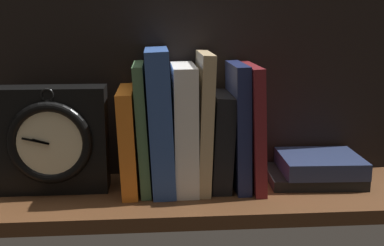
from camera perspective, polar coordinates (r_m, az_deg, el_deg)
name	(u,v)px	position (r cm, az deg, el deg)	size (l,w,h in cm)	color
ground_plane	(193,197)	(89.80, 0.11, -8.76)	(83.70, 23.73, 2.50)	#4C2D19
back_panel	(188,83)	(95.74, -0.44, 4.76)	(83.70, 1.20, 36.78)	black
book_orange_pandolfini	(129,139)	(88.91, -7.53, -1.91)	(2.76, 15.52, 18.69)	orange
book_green_romantic	(143,127)	(88.28, -5.90, -0.47)	(1.80, 14.17, 23.19)	#476B44
book_blue_modern	(160,120)	(87.97, -3.81, 0.38)	(4.06, 15.78, 25.76)	#2D4C8E
book_white_catcher	(184,127)	(88.45, -0.93, -0.48)	(4.17, 14.95, 22.90)	silver
book_tan_shortstories	(203,121)	(88.50, 1.34, 0.25)	(2.26, 14.45, 25.06)	tan
book_black_skeptic	(220,140)	(89.75, 3.36, -2.04)	(3.54, 12.53, 17.61)	black
book_navy_bierce	(238,126)	(89.61, 5.49, -0.31)	(2.51, 14.06, 23.06)	#192147
book_maroon_dawkins	(252,126)	(90.12, 7.10, -0.35)	(2.05, 16.04, 22.83)	maroon
framed_clock	(53,140)	(89.96, -16.17, -1.94)	(19.23, 7.69, 19.46)	black
book_stack_side	(317,169)	(96.50, 14.65, -5.27)	(18.37, 13.76, 5.18)	black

